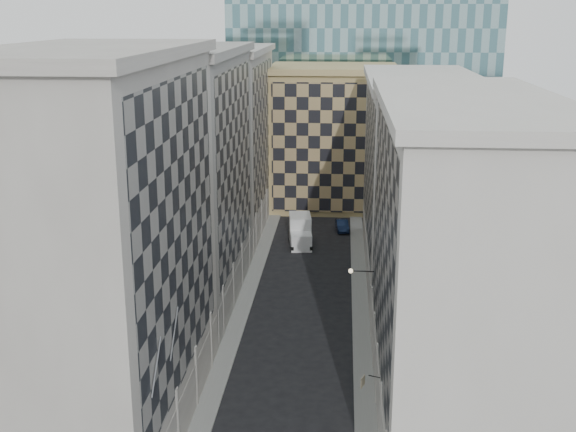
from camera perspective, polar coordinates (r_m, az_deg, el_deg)
The scene contains 14 objects.
sidewalk_west at distance 64.60m, azimuth -3.67°, elevation -7.41°, with size 1.50×100.00×0.15m, color gray.
sidewalk_east at distance 64.05m, azimuth 5.76°, elevation -7.67°, with size 1.50×100.00×0.15m, color gray.
bldg_left_a at distance 44.40m, azimuth -14.59°, elevation -2.64°, with size 10.80×22.80×23.70m.
bldg_left_b at distance 64.96m, azimuth -8.40°, elevation 3.02°, with size 10.80×22.80×22.70m.
bldg_left_c at distance 86.23m, azimuth -5.21°, elevation 5.92°, with size 10.80×22.80×21.70m.
bldg_right_a at distance 46.92m, azimuth 13.37°, elevation -3.50°, with size 10.80×26.80×20.70m.
bldg_right_b at distance 72.86m, azimuth 10.23°, elevation 3.14°, with size 10.80×28.80×19.70m.
tan_block at distance 98.00m, azimuth 3.56°, elevation 6.32°, with size 16.80×14.80×18.80m.
church_tower at distance 110.84m, azimuth 2.77°, elevation 16.51°, with size 7.20×7.20×51.50m.
flagpoles_left at distance 40.00m, azimuth -9.64°, elevation -10.34°, with size 0.10×6.33×2.33m.
bracket_lamp at distance 56.19m, azimuth 5.16°, elevation -4.35°, with size 1.98×0.36×0.36m.
box_truck at distance 82.11m, azimuth 0.98°, elevation -1.28°, with size 3.03×6.09×3.22m.
dark_car at distance 87.55m, azimuth 4.30°, elevation -0.75°, with size 1.39×3.98×1.31m, color #101D3C.
shop_sign at distance 45.28m, azimuth 6.02°, elevation -12.85°, with size 1.20×0.63×0.73m.
Camera 1 is at (3.40, -28.78, 25.44)m, focal length 45.00 mm.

